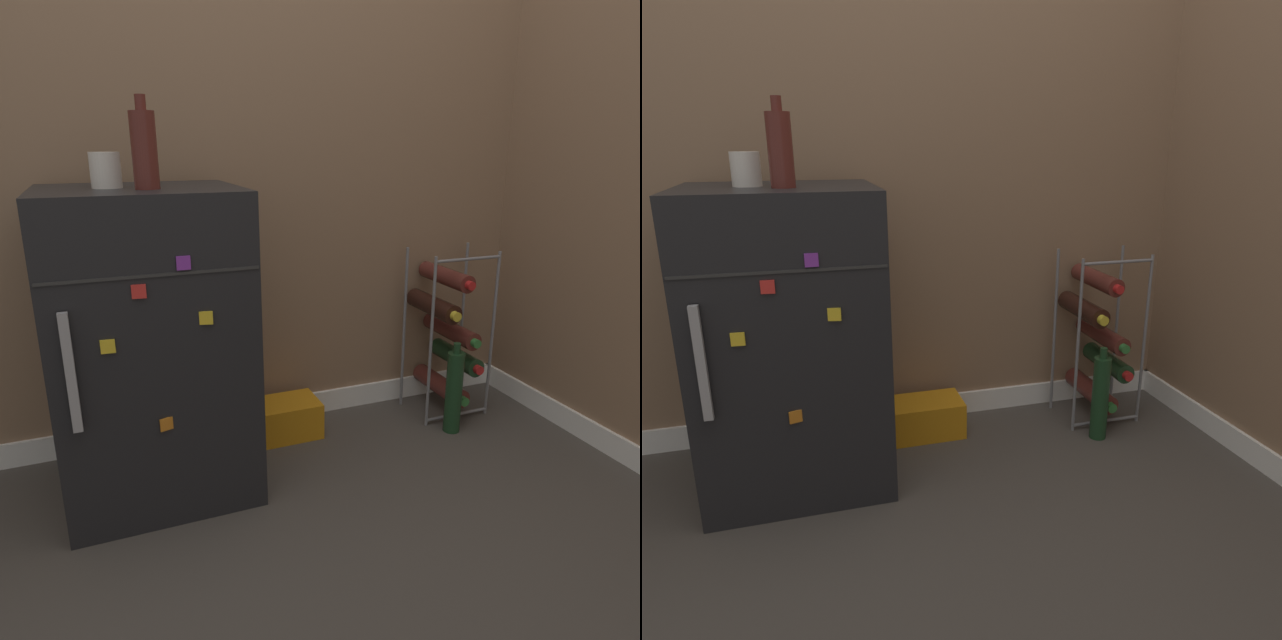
# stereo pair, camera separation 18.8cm
# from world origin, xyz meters

# --- Properties ---
(ground_plane) EXTENTS (14.00, 14.00, 0.00)m
(ground_plane) POSITION_xyz_m (0.00, 0.00, 0.00)
(ground_plane) COLOR #423D38
(wall_back) EXTENTS (6.98, 0.07, 2.50)m
(wall_back) POSITION_xyz_m (0.00, 0.63, 1.24)
(wall_back) COLOR #84664C
(wall_back) RESTS_ON ground_plane
(mini_fridge) EXTENTS (0.57, 0.53, 0.95)m
(mini_fridge) POSITION_xyz_m (-0.53, 0.31, 0.48)
(mini_fridge) COLOR black
(mini_fridge) RESTS_ON ground_plane
(wine_rack) EXTENTS (0.30, 0.33, 0.68)m
(wine_rack) POSITION_xyz_m (0.62, 0.43, 0.33)
(wine_rack) COLOR slate
(wine_rack) RESTS_ON ground_plane
(soda_box) EXTENTS (0.30, 0.17, 0.14)m
(soda_box) POSITION_xyz_m (-0.08, 0.46, 0.07)
(soda_box) COLOR orange
(soda_box) RESTS_ON ground_plane
(fridge_top_cup) EXTENTS (0.08, 0.08, 0.10)m
(fridge_top_cup) POSITION_xyz_m (-0.61, 0.31, 1.00)
(fridge_top_cup) COLOR silver
(fridge_top_cup) RESTS_ON mini_fridge
(fridge_top_bottle) EXTENTS (0.07, 0.07, 0.24)m
(fridge_top_bottle) POSITION_xyz_m (-0.51, 0.23, 1.06)
(fridge_top_bottle) COLOR #56231E
(fridge_top_bottle) RESTS_ON mini_fridge
(loose_bottle_floor) EXTENTS (0.06, 0.06, 0.36)m
(loose_bottle_floor) POSITION_xyz_m (0.56, 0.25, 0.16)
(loose_bottle_floor) COLOR #19381E
(loose_bottle_floor) RESTS_ON ground_plane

